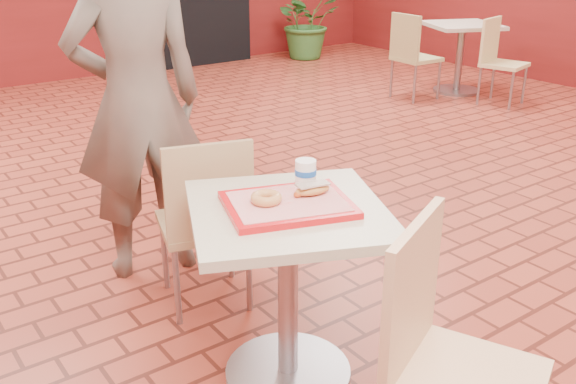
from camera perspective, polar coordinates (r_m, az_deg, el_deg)
wainscot_band at (r=3.75m, az=10.55°, el=4.80°), size 8.00×10.00×1.00m
main_table at (r=2.33m, az=-0.00°, el=-6.64°), size 0.67×0.67×0.71m
chair_main_front at (r=1.94m, az=13.71°, el=-13.73°), size 0.54×0.54×0.88m
chair_main_back at (r=2.81m, az=-7.30°, el=-2.13°), size 0.47×0.47×0.81m
customer at (r=3.08m, az=-13.23°, el=7.81°), size 0.70×0.54×1.73m
serving_tray at (r=2.23m, az=0.00°, el=-1.12°), size 0.43×0.33×0.03m
ring_donut at (r=2.20m, az=-1.94°, el=-0.54°), size 0.13×0.13×0.03m
long_john_donut at (r=2.27m, az=2.13°, el=0.23°), size 0.14×0.09×0.04m
paper_cup at (r=2.33m, az=1.58°, el=1.72°), size 0.08×0.08×0.10m
second_table at (r=7.05m, az=15.09°, el=12.40°), size 0.67×0.67×0.71m
chair_second_left at (r=6.63m, az=10.95°, el=12.11°), size 0.40×0.40×0.85m
chair_second_front at (r=6.68m, az=18.20°, el=11.36°), size 0.46×0.46×0.82m
potted_plant at (r=8.72m, az=1.73°, el=14.94°), size 0.92×0.82×0.96m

